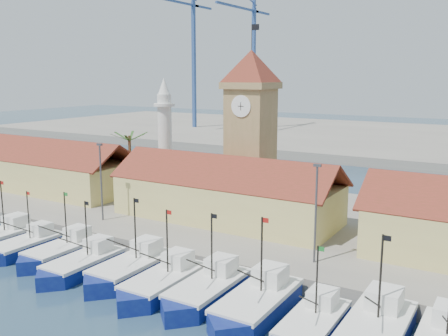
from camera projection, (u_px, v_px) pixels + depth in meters
The scene contains 20 objects.
ground at pixel (106, 292), 42.29m from camera, with size 400.00×400.00×0.00m, color #1B2E49.
quay at pixel (242, 216), 62.40m from camera, with size 140.00×32.00×1.50m, color gray.
terminal at pixel (396, 140), 134.88m from camera, with size 240.00×80.00×2.00m, color gray.
boat_1 at pixel (24, 247), 51.41m from camera, with size 3.28×8.98×6.79m.
boat_2 at pixel (61, 253), 49.65m from camera, with size 3.45×9.45×7.15m.
boat_3 at pixel (81, 266), 46.23m from camera, with size 3.44×9.41×7.12m.
boat_4 at pixel (130, 270), 45.02m from camera, with size 3.73×10.21×7.72m.
boat_5 at pixel (161, 284), 42.01m from camera, with size 3.61×9.89×7.49m.
boat_6 at pixel (206, 292), 40.46m from camera, with size 3.67×10.07×7.62m.
boat_7 at pixel (255, 306), 37.92m from camera, with size 3.89×10.65×8.06m.
boat_8 at pixel (311, 327), 34.97m from camera, with size 3.29×9.03×6.83m.
boat_9 at pixel (374, 335), 33.65m from camera, with size 3.91×10.72×8.11m.
hall_left at pixel (43, 171), 74.60m from camera, with size 31.20×10.13×7.61m.
hall_center at pixel (226, 198), 58.43m from camera, with size 27.04×10.13×7.61m.
clock_tower at pixel (251, 126), 62.03m from camera, with size 5.80×5.80×22.70m.
minaret at pixel (165, 135), 71.71m from camera, with size 3.00×3.00×16.30m.
palm_tree at pixel (130, 158), 73.19m from camera, with size 5.60×5.03×8.39m.
lamp_posts at pixel (191, 191), 50.98m from camera, with size 80.70×0.25×9.03m.
crane_blue_far at pixel (191, 45), 152.59m from camera, with size 1.00×33.89×45.16m.
crane_blue_near at pixel (252, 50), 149.19m from camera, with size 1.00×31.36×43.00m.
Camera 1 is at (28.98, -28.86, 18.11)m, focal length 40.00 mm.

